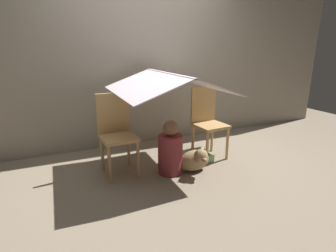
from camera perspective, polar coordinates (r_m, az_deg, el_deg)
ground_plane at (r=3.22m, az=0.52°, el=-8.92°), size 8.80×8.80×0.00m
wall_back at (r=3.86m, az=-5.80°, el=14.44°), size 7.00×0.05×2.50m
chair_left at (r=3.00m, az=-11.14°, el=-1.00°), size 0.40×0.40×0.91m
chair_right at (r=3.43m, az=8.56°, el=1.38°), size 0.40×0.40×0.91m
sheet_canopy at (r=3.00m, az=0.00°, el=9.51°), size 1.19×1.28×0.22m
person_front at (r=2.99m, az=0.51°, el=-5.48°), size 0.28×0.28×0.62m
dog at (r=3.07m, az=6.04°, el=-7.28°), size 0.37×0.35×0.34m
floor_cushion at (r=3.40m, az=5.64°, el=-6.68°), size 0.41×0.33×0.10m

